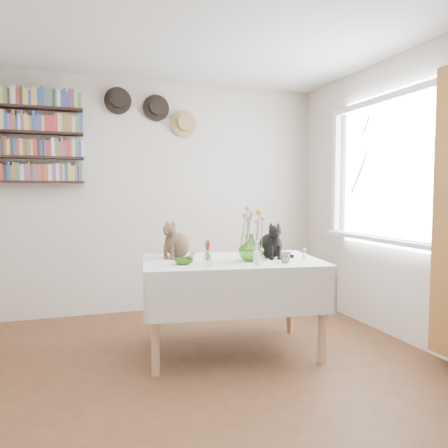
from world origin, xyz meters
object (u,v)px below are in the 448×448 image
object	(u,v)px
tabby_cat	(178,238)
black_cat	(271,239)
flower_vase	(251,248)
dining_table	(232,282)
bookshelf_unit	(30,136)

from	to	relation	value
tabby_cat	black_cat	world-z (taller)	tabby_cat
tabby_cat	flower_vase	world-z (taller)	tabby_cat
dining_table	bookshelf_unit	distance (m)	2.47
black_cat	bookshelf_unit	distance (m)	2.56
tabby_cat	black_cat	bearing A→B (deg)	28.73
dining_table	bookshelf_unit	xyz separation A→B (m)	(-1.60, 1.39, 1.27)
flower_vase	bookshelf_unit	world-z (taller)	bookshelf_unit
flower_vase	bookshelf_unit	distance (m)	2.49
tabby_cat	bookshelf_unit	size ratio (longest dim) A/B	0.32
tabby_cat	black_cat	size ratio (longest dim) A/B	1.05
dining_table	flower_vase	xyz separation A→B (m)	(0.12, -0.13, 0.29)
tabby_cat	bookshelf_unit	xyz separation A→B (m)	(-1.21, 1.14, 0.93)
dining_table	flower_vase	size ratio (longest dim) A/B	7.19
tabby_cat	flower_vase	bearing A→B (deg)	10.36
tabby_cat	flower_vase	distance (m)	0.64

